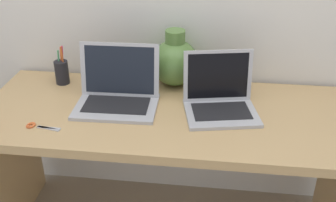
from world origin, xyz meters
TOP-DOWN VIEW (x-y plane):
  - desk at (0.00, 0.00)m, footprint 1.65×0.67m
  - laptop_left at (-0.23, 0.05)m, footprint 0.36×0.27m
  - laptop_right at (0.22, 0.05)m, footprint 0.35×0.31m
  - green_vase at (0.00, 0.27)m, footprint 0.22×0.22m
  - pen_cup at (-0.55, 0.21)m, footprint 0.07×0.07m
  - scissors at (-0.51, -0.19)m, footprint 0.15×0.05m

SIDE VIEW (x-z plane):
  - desk at x=0.00m, z-range 0.21..0.92m
  - scissors at x=-0.51m, z-range 0.71..0.71m
  - pen_cup at x=-0.55m, z-range 0.67..0.86m
  - laptop_right at x=0.22m, z-range 0.65..0.89m
  - laptop_left at x=-0.23m, z-range 0.64..0.90m
  - green_vase at x=0.00m, z-range 0.69..0.96m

